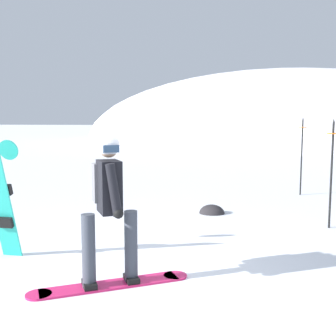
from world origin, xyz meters
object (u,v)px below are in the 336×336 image
at_px(piste_marker_far, 332,166).
at_px(rock_dark, 212,213).
at_px(piste_marker_near, 302,151).
at_px(snowboarder_main, 109,205).
at_px(spare_snowboard, 3,200).

bearing_deg(piste_marker_far, rock_dark, 161.15).
distance_m(piste_marker_near, rock_dark, 3.38).
distance_m(snowboarder_main, spare_snowboard, 1.76).
bearing_deg(spare_snowboard, snowboarder_main, -18.23).
bearing_deg(rock_dark, piste_marker_near, 51.59).
height_order(snowboarder_main, piste_marker_far, piste_marker_far).
xyz_separation_m(spare_snowboard, piste_marker_far, (4.57, 2.57, 0.27)).
distance_m(spare_snowboard, piste_marker_near, 7.31).
height_order(piste_marker_near, rock_dark, piste_marker_near).
bearing_deg(rock_dark, snowboarder_main, -101.81).
relative_size(spare_snowboard, piste_marker_far, 0.85).
bearing_deg(piste_marker_far, spare_snowboard, -150.61).
xyz_separation_m(spare_snowboard, rock_dark, (2.47, 3.29, -0.81)).
distance_m(piste_marker_far, rock_dark, 2.47).
relative_size(piste_marker_far, rock_dark, 3.74).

